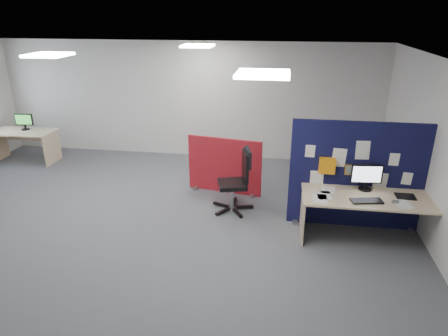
# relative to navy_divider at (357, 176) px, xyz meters

# --- Properties ---
(floor) EXTENTS (9.00, 9.00, 0.00)m
(floor) POSITION_rel_navy_divider_xyz_m (-3.47, -0.51, -0.89)
(floor) COLOR #575A5F
(floor) RESTS_ON ground
(ceiling) EXTENTS (9.00, 7.00, 0.02)m
(ceiling) POSITION_rel_navy_divider_xyz_m (-3.47, -0.51, 1.81)
(ceiling) COLOR white
(ceiling) RESTS_ON wall_back
(wall_back) EXTENTS (9.00, 0.02, 2.70)m
(wall_back) POSITION_rel_navy_divider_xyz_m (-3.47, 2.99, 0.46)
(wall_back) COLOR silver
(wall_back) RESTS_ON floor
(wall_right) EXTENTS (0.02, 7.00, 2.70)m
(wall_right) POSITION_rel_navy_divider_xyz_m (1.03, -0.51, 0.46)
(wall_right) COLOR silver
(wall_right) RESTS_ON floor
(ceiling_lights) EXTENTS (4.10, 4.10, 0.04)m
(ceiling_lights) POSITION_rel_navy_divider_xyz_m (-3.13, 0.16, 1.78)
(ceiling_lights) COLOR white
(ceiling_lights) RESTS_ON ceiling
(navy_divider) EXTENTS (2.15, 0.30, 1.78)m
(navy_divider) POSITION_rel_navy_divider_xyz_m (0.00, 0.00, 0.00)
(navy_divider) COLOR black
(navy_divider) RESTS_ON floor
(main_desk) EXTENTS (1.94, 0.86, 0.73)m
(main_desk) POSITION_rel_navy_divider_xyz_m (0.11, -0.35, -0.32)
(main_desk) COLOR #D3B087
(main_desk) RESTS_ON floor
(monitor_main) EXTENTS (0.47, 0.20, 0.41)m
(monitor_main) POSITION_rel_navy_divider_xyz_m (0.11, -0.16, 0.07)
(monitor_main) COLOR black
(monitor_main) RESTS_ON main_desk
(keyboard) EXTENTS (0.48, 0.26, 0.02)m
(keyboard) POSITION_rel_navy_divider_xyz_m (0.06, -0.59, -0.14)
(keyboard) COLOR black
(keyboard) RESTS_ON main_desk
(mouse) EXTENTS (0.11, 0.09, 0.03)m
(mouse) POSITION_rel_navy_divider_xyz_m (0.47, -0.56, -0.14)
(mouse) COLOR gray
(mouse) RESTS_ON main_desk
(paper_tray) EXTENTS (0.28, 0.22, 0.01)m
(paper_tray) POSITION_rel_navy_divider_xyz_m (0.67, -0.34, -0.15)
(paper_tray) COLOR black
(paper_tray) RESTS_ON main_desk
(red_divider) EXTENTS (1.45, 0.31, 1.10)m
(red_divider) POSITION_rel_navy_divider_xyz_m (-2.28, 0.98, -0.35)
(red_divider) COLOR #A5152C
(red_divider) RESTS_ON floor
(second_desk) EXTENTS (1.43, 0.72, 0.73)m
(second_desk) POSITION_rel_navy_divider_xyz_m (-7.15, 2.01, -0.34)
(second_desk) COLOR #D3B087
(second_desk) RESTS_ON floor
(monitor_second) EXTENTS (0.41, 0.19, 0.38)m
(monitor_second) POSITION_rel_navy_divider_xyz_m (-7.14, 2.11, 0.05)
(monitor_second) COLOR black
(monitor_second) RESTS_ON second_desk
(office_chair) EXTENTS (0.74, 0.72, 1.12)m
(office_chair) POSITION_rel_navy_divider_xyz_m (-1.92, 0.28, -0.25)
(office_chair) COLOR black
(office_chair) RESTS_ON floor
(desk_papers) EXTENTS (1.41, 0.67, 0.00)m
(desk_papers) POSITION_rel_navy_divider_xyz_m (-0.26, -0.48, -0.16)
(desk_papers) COLOR white
(desk_papers) RESTS_ON main_desk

